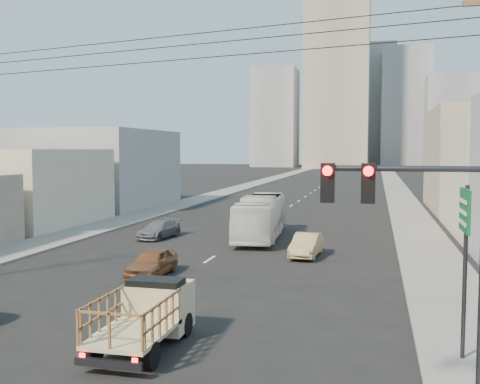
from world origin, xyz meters
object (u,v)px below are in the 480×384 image
at_px(sedan_brown, 152,262).
at_px(sedan_grey, 159,229).
at_px(sedan_tan, 306,245).
at_px(green_sign, 465,230).
at_px(flatbed_pickup, 145,311).
at_px(traffic_signal, 428,246).
at_px(city_bus, 261,217).

bearing_deg(sedan_brown, sedan_grey, 110.36).
bearing_deg(sedan_brown, sedan_tan, 45.45).
distance_m(sedan_tan, green_sign, 16.15).
distance_m(sedan_brown, sedan_tan, 9.27).
bearing_deg(sedan_grey, flatbed_pickup, -60.35).
bearing_deg(traffic_signal, city_bus, 108.57).
distance_m(sedan_tan, sedan_grey, 11.31).
xyz_separation_m(flatbed_pickup, sedan_tan, (2.98, 15.58, -0.46)).
height_order(flatbed_pickup, city_bus, city_bus).
xyz_separation_m(flatbed_pickup, sedan_grey, (-7.52, 19.78, -0.51)).
xyz_separation_m(city_bus, traffic_signal, (8.55, -25.45, 2.63)).
distance_m(sedan_tan, traffic_signal, 20.48).
relative_size(sedan_brown, green_sign, 0.75).
height_order(sedan_grey, traffic_signal, traffic_signal).
relative_size(flatbed_pickup, sedan_tan, 1.14).
bearing_deg(flatbed_pickup, city_bus, 92.19).
height_order(flatbed_pickup, traffic_signal, traffic_signal).
relative_size(traffic_signal, green_sign, 1.20).
bearing_deg(flatbed_pickup, sedan_tan, 79.16).
bearing_deg(sedan_grey, green_sign, -39.66).
bearing_deg(flatbed_pickup, traffic_signal, -27.57).
height_order(flatbed_pickup, green_sign, green_sign).
distance_m(flatbed_pickup, city_bus, 21.43).
xyz_separation_m(sedan_brown, sedan_tan, (6.51, 6.60, -0.00)).
xyz_separation_m(sedan_grey, green_sign, (16.64, -18.81, 3.16)).
xyz_separation_m(sedan_tan, sedan_grey, (-10.50, 4.20, -0.06)).
distance_m(city_bus, sedan_grey, 6.95).
height_order(flatbed_pickup, sedan_grey, flatbed_pickup).
bearing_deg(sedan_brown, flatbed_pickup, -68.47).
bearing_deg(sedan_tan, traffic_signal, -72.67).
xyz_separation_m(city_bus, sedan_brown, (-2.71, -12.43, -0.80)).
bearing_deg(traffic_signal, flatbed_pickup, 152.43).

